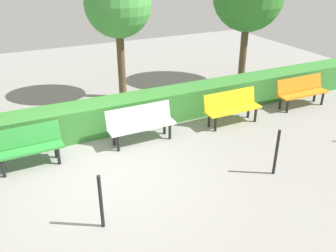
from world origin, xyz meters
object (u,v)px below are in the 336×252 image
at_px(bench_white, 141,122).
at_px(tree_mid, 118,5).
at_px(bench_orange, 301,91).
at_px(bench_green, 28,145).
at_px(bench_yellow, 232,106).

height_order(bench_white, tree_mid, tree_mid).
distance_m(bench_orange, tree_mid, 5.81).
relative_size(bench_orange, bench_green, 1.16).
distance_m(bench_orange, bench_green, 7.55).
bearing_deg(tree_mid, bench_yellow, 122.39).
bearing_deg(bench_white, bench_yellow, 176.92).
bearing_deg(bench_green, bench_orange, 178.70).
xyz_separation_m(bench_green, tree_mid, (-3.11, -2.95, 2.29)).
xyz_separation_m(bench_yellow, bench_white, (2.52, -0.11, 0.00)).
height_order(bench_white, bench_green, same).
bearing_deg(tree_mid, bench_green, 43.43).
bearing_deg(bench_green, bench_white, 178.90).
xyz_separation_m(bench_orange, bench_green, (7.55, -0.02, -0.01)).
relative_size(bench_orange, bench_white, 1.01).
xyz_separation_m(bench_white, bench_green, (2.54, 0.00, -0.00)).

